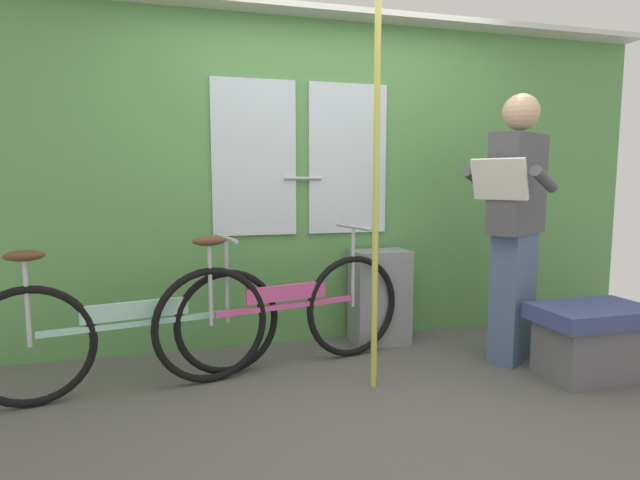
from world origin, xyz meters
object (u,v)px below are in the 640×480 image
at_px(trash_bin_by_wall, 380,297).
at_px(handrail_pole, 376,186).
at_px(bicycle_leaning_behind, 135,330).
at_px(passenger_reading_newspaper, 516,223).
at_px(bench_seat_corner, 592,339).
at_px(bicycle_near_door, 286,312).

height_order(trash_bin_by_wall, handrail_pole, handrail_pole).
height_order(bicycle_leaning_behind, passenger_reading_newspaper, passenger_reading_newspaper).
relative_size(trash_bin_by_wall, bench_seat_corner, 1.00).
relative_size(bicycle_near_door, trash_bin_by_wall, 2.38).
bearing_deg(bicycle_leaning_behind, handrail_pole, -24.15).
xyz_separation_m(bicycle_leaning_behind, passenger_reading_newspaper, (2.41, -0.15, 0.58)).
xyz_separation_m(trash_bin_by_wall, bench_seat_corner, (1.01, -0.99, -0.11)).
distance_m(bicycle_leaning_behind, bench_seat_corner, 2.76).
bearing_deg(trash_bin_by_wall, bicycle_near_door, -156.47).
height_order(passenger_reading_newspaper, bench_seat_corner, passenger_reading_newspaper).
bearing_deg(trash_bin_by_wall, handrail_pole, -114.10).
bearing_deg(bicycle_leaning_behind, passenger_reading_newspaper, -14.45).
relative_size(bicycle_near_door, bicycle_leaning_behind, 0.97).
height_order(bicycle_leaning_behind, handrail_pole, handrail_pole).
xyz_separation_m(bicycle_near_door, trash_bin_by_wall, (0.79, 0.34, -0.03)).
bearing_deg(passenger_reading_newspaper, bench_seat_corner, 96.38).
relative_size(bicycle_leaning_behind, handrail_pole, 0.73).
distance_m(handrail_pole, bench_seat_corner, 1.66).
bearing_deg(bench_seat_corner, handrail_pole, 170.60).
distance_m(trash_bin_by_wall, bench_seat_corner, 1.42).
bearing_deg(bicycle_near_door, handrail_pole, -56.32).
xyz_separation_m(trash_bin_by_wall, handrail_pole, (-0.34, -0.77, 0.83)).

